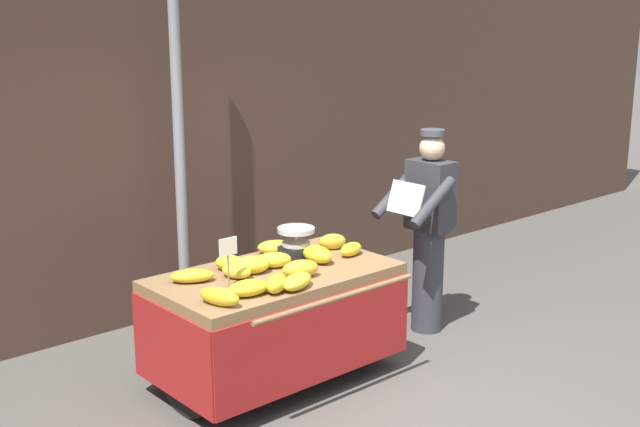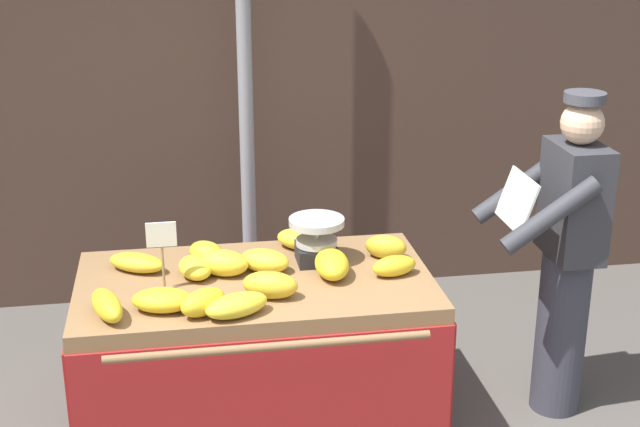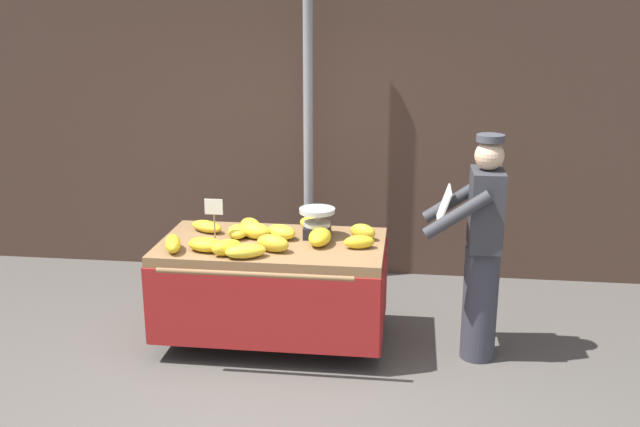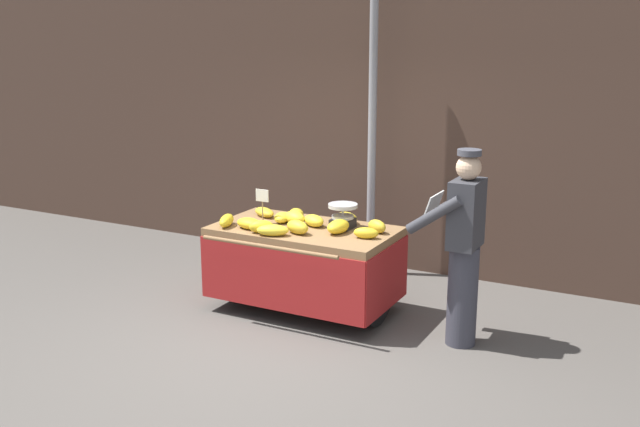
# 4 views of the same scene
# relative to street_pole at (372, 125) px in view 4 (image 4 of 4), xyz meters

# --- Properties ---
(ground_plane) EXTENTS (60.00, 60.00, 0.00)m
(ground_plane) POSITION_rel_street_pole_xyz_m (0.08, -2.39, -1.67)
(ground_plane) COLOR #514C47
(back_wall) EXTENTS (16.00, 0.24, 3.41)m
(back_wall) POSITION_rel_street_pole_xyz_m (0.08, 0.44, 0.03)
(back_wall) COLOR #473328
(back_wall) RESTS_ON ground
(street_pole) EXTENTS (0.09, 0.09, 3.35)m
(street_pole) POSITION_rel_street_pole_xyz_m (0.00, 0.00, 0.00)
(street_pole) COLOR gray
(street_pole) RESTS_ON ground
(banana_cart) EXTENTS (1.75, 1.17, 0.84)m
(banana_cart) POSITION_rel_street_pole_xyz_m (-0.09, -1.36, -1.06)
(banana_cart) COLOR olive
(banana_cart) RESTS_ON ground
(weighing_scale) EXTENTS (0.28, 0.28, 0.24)m
(weighing_scale) POSITION_rel_street_pole_xyz_m (0.24, -1.20, -0.72)
(weighing_scale) COLOR black
(weighing_scale) RESTS_ON banana_cart
(price_sign) EXTENTS (0.14, 0.01, 0.34)m
(price_sign) POSITION_rel_street_pole_xyz_m (-0.52, -1.42, -0.59)
(price_sign) COLOR #997A51
(price_sign) RESTS_ON banana_cart
(banana_bunch_0) EXTENTS (0.20, 0.32, 0.11)m
(banana_bunch_0) POSITION_rel_street_pole_xyz_m (-0.77, -1.67, -0.78)
(banana_bunch_0) COLOR gold
(banana_bunch_0) RESTS_ON banana_cart
(banana_bunch_1) EXTENTS (0.24, 0.25, 0.11)m
(banana_bunch_1) POSITION_rel_street_pole_xyz_m (-0.31, -1.13, -0.78)
(banana_bunch_1) COLOR gold
(banana_bunch_1) RESTS_ON banana_cart
(banana_bunch_2) EXTENTS (0.30, 0.22, 0.10)m
(banana_bunch_2) POSITION_rel_street_pole_xyz_m (-0.53, -1.64, -0.78)
(banana_bunch_2) COLOR gold
(banana_bunch_2) RESTS_ON banana_cart
(banana_bunch_3) EXTENTS (0.24, 0.20, 0.12)m
(banana_bunch_3) POSITION_rel_street_pole_xyz_m (0.60, -1.21, -0.77)
(banana_bunch_3) COLOR gold
(banana_bunch_3) RESTS_ON banana_cart
(banana_bunch_4) EXTENTS (0.30, 0.26, 0.11)m
(banana_bunch_4) POSITION_rel_street_pole_xyz_m (-0.03, -1.28, -0.78)
(banana_bunch_4) COLOR yellow
(banana_bunch_4) RESTS_ON banana_cart
(banana_bunch_5) EXTENTS (0.21, 0.26, 0.10)m
(banana_bunch_5) POSITION_rel_street_pole_xyz_m (-0.37, -1.30, -0.78)
(banana_bunch_5) COLOR yellow
(banana_bunch_5) RESTS_ON banana_cart
(banana_bunch_6) EXTENTS (0.33, 0.25, 0.10)m
(banana_bunch_6) POSITION_rel_street_pole_xyz_m (-0.21, -1.75, -0.78)
(banana_bunch_6) COLOR yellow
(banana_bunch_6) RESTS_ON banana_cart
(banana_bunch_7) EXTENTS (0.25, 0.17, 0.10)m
(banana_bunch_7) POSITION_rel_street_pole_xyz_m (0.59, -1.44, -0.78)
(banana_bunch_7) COLOR gold
(banana_bunch_7) RESTS_ON banana_cart
(banana_bunch_8) EXTENTS (0.33, 0.27, 0.09)m
(banana_bunch_8) POSITION_rel_street_pole_xyz_m (-0.66, -1.17, -0.79)
(banana_bunch_8) COLOR gold
(banana_bunch_8) RESTS_ON banana_cart
(banana_bunch_9) EXTENTS (0.29, 0.22, 0.13)m
(banana_bunch_9) POSITION_rel_street_pole_xyz_m (-0.04, -1.59, -0.77)
(banana_bunch_9) COLOR gold
(banana_bunch_9) RESTS_ON banana_cart
(banana_bunch_10) EXTENTS (0.26, 0.24, 0.12)m
(banana_bunch_10) POSITION_rel_street_pole_xyz_m (-0.35, -1.71, -0.77)
(banana_bunch_10) COLOR gold
(banana_bunch_10) RESTS_ON banana_cart
(banana_bunch_11) EXTENTS (0.33, 0.29, 0.11)m
(banana_bunch_11) POSITION_rel_street_pole_xyz_m (0.19, -1.02, -0.78)
(banana_bunch_11) COLOR yellow
(banana_bunch_11) RESTS_ON banana_cart
(banana_bunch_12) EXTENTS (0.30, 0.25, 0.13)m
(banana_bunch_12) POSITION_rel_street_pole_xyz_m (-0.24, -1.29, -0.77)
(banana_bunch_12) COLOR yellow
(banana_bunch_12) RESTS_ON banana_cart
(banana_bunch_13) EXTENTS (0.18, 0.30, 0.13)m
(banana_bunch_13) POSITION_rel_street_pole_xyz_m (0.28, -1.39, -0.77)
(banana_bunch_13) COLOR gold
(banana_bunch_13) RESTS_ON banana_cart
(vendor_person) EXTENTS (0.58, 0.51, 1.71)m
(vendor_person) POSITION_rel_street_pole_xyz_m (1.48, -1.42, -0.80)
(vendor_person) COLOR #383842
(vendor_person) RESTS_ON ground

